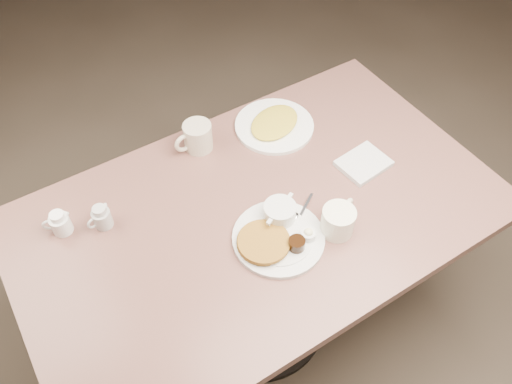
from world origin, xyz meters
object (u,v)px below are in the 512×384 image
creamer_right (60,223)px  hash_plate (274,125)px  main_plate (277,233)px  coffee_mug_near (339,220)px  coffee_mug_far (197,137)px  diner_table (259,241)px  creamer_left (102,217)px

creamer_right → hash_plate: bearing=2.5°
main_plate → coffee_mug_near: size_ratio=2.39×
main_plate → coffee_mug_far: coffee_mug_far is taller
main_plate → hash_plate: bearing=57.5°
diner_table → hash_plate: (0.25, 0.29, 0.18)m
diner_table → hash_plate: size_ratio=4.04×
coffee_mug_near → main_plate: bearing=156.9°
coffee_mug_near → creamer_right: (-0.71, 0.44, -0.01)m
creamer_left → creamer_right: (-0.11, 0.05, -0.00)m
coffee_mug_near → creamer_left: size_ratio=1.84×
creamer_left → hash_plate: (0.68, 0.08, -0.02)m
coffee_mug_near → hash_plate: size_ratio=0.41×
coffee_mug_far → creamer_right: coffee_mug_far is taller
coffee_mug_near → hash_plate: coffee_mug_near is taller
coffee_mug_near → hash_plate: 0.48m
main_plate → coffee_mug_near: coffee_mug_near is taller
coffee_mug_near → creamer_right: 0.83m
main_plate → creamer_left: creamer_left is taller
diner_table → hash_plate: 0.42m
creamer_right → diner_table: bearing=-25.0°
diner_table → creamer_left: bearing=154.3°
coffee_mug_far → hash_plate: size_ratio=0.38×
diner_table → creamer_left: size_ratio=17.95×
coffee_mug_far → coffee_mug_near: bearing=-70.0°
diner_table → hash_plate: hash_plate is taller
creamer_left → creamer_right: 0.12m
diner_table → main_plate: 0.22m
coffee_mug_far → creamer_left: (-0.40, -0.14, -0.01)m
creamer_left → hash_plate: 0.68m
main_plate → coffee_mug_far: (-0.02, 0.46, 0.03)m
creamer_left → creamer_right: size_ratio=0.96×
diner_table → creamer_left: creamer_left is taller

